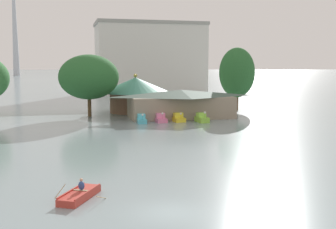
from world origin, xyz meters
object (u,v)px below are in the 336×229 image
Objects in this scene: rowboat_with_rower at (80,195)px; green_roof_pavilion at (136,92)px; boathouse at (181,103)px; background_building_block at (150,58)px; pedal_boat_cyan at (142,119)px; pedal_boat_yellow at (179,118)px; shoreline_tree_right at (237,73)px; pedal_boat_lime at (202,118)px; pedal_boat_pink at (161,119)px; shoreline_tree_mid at (89,77)px.

green_roof_pavilion reaches higher than rowboat_with_rower.
boathouse is 64.85m from background_building_block.
boathouse is 1.37× the size of green_roof_pavilion.
background_building_block is (15.34, 68.68, 10.60)m from pedal_boat_cyan.
boathouse is 0.54× the size of background_building_block.
pedal_boat_yellow is at bearing -97.79° from background_building_block.
background_building_block reaches higher than rowboat_with_rower.
pedal_boat_lime is at bearing -130.05° from shoreline_tree_right.
background_building_block is (12.24, 68.27, 10.60)m from pedal_boat_pink.
shoreline_tree_mid reaches higher than pedal_boat_pink.
background_building_block reaches higher than pedal_boat_cyan.
boathouse reaches higher than pedal_boat_pink.
green_roof_pavilion reaches higher than pedal_boat_cyan.
pedal_boat_lime is 0.22× the size of green_roof_pavilion.
pedal_boat_pink is at bearing -109.18° from pedal_boat_lime.
rowboat_with_rower is at bearing -28.37° from pedal_boat_yellow.
boathouse is at bearing 134.22° from pedal_boat_pink.
shoreline_tree_mid is at bearing -141.21° from pedal_boat_cyan.
green_roof_pavilion is at bearing -174.57° from pedal_boat_pink.
shoreline_tree_mid reaches higher than pedal_boat_cyan.
pedal_boat_lime is at bearing -35.02° from shoreline_tree_mid.
pedal_boat_cyan is 0.22× the size of green_roof_pavilion.
pedal_boat_pink is at bearing -100.16° from background_building_block.
rowboat_with_rower is 36.71m from pedal_boat_cyan.
rowboat_with_rower is at bearing -34.02° from pedal_boat_lime.
pedal_boat_cyan is at bearing -82.90° from pedal_boat_pink.
pedal_boat_pink is 14.94m from green_roof_pavilion.
rowboat_with_rower is 0.38× the size of shoreline_tree_mid.
pedal_boat_pink is 0.23× the size of shoreline_tree_right.
shoreline_tree_right is (28.43, 2.53, 0.61)m from shoreline_tree_mid.
shoreline_tree_mid is (-14.88, 5.39, 4.36)m from boathouse.
pedal_boat_pink is 0.96× the size of pedal_boat_lime.
green_roof_pavilion is 10.44m from shoreline_tree_mid.
pedal_boat_pink is at bearing 101.11° from pedal_boat_cyan.
shoreline_tree_mid is 28.55m from shoreline_tree_right.
pedal_boat_yellow is (2.84, -0.36, 0.01)m from pedal_boat_pink.
rowboat_with_rower is 0.12× the size of background_building_block.
pedal_boat_yellow is 0.07× the size of background_building_block.
pedal_boat_pink reaches higher than pedal_boat_yellow.
shoreline_tree_mid is at bearing 160.08° from boathouse.
pedal_boat_cyan is 1.22× the size of pedal_boat_yellow.
pedal_boat_cyan is 0.09× the size of background_building_block.
pedal_boat_yellow is at bearing -140.07° from shoreline_tree_right.
shoreline_tree_right is at bearing 126.75° from pedal_boat_yellow.
pedal_boat_cyan reaches higher than rowboat_with_rower.
shoreline_tree_mid reaches higher than boathouse.
shoreline_tree_mid is at bearing -128.56° from pedal_boat_lime.
pedal_boat_lime reaches higher than pedal_boat_pink.
shoreline_tree_right is at bearing 5.08° from shoreline_tree_mid.
green_roof_pavilion is 1.26× the size of shoreline_tree_mid.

